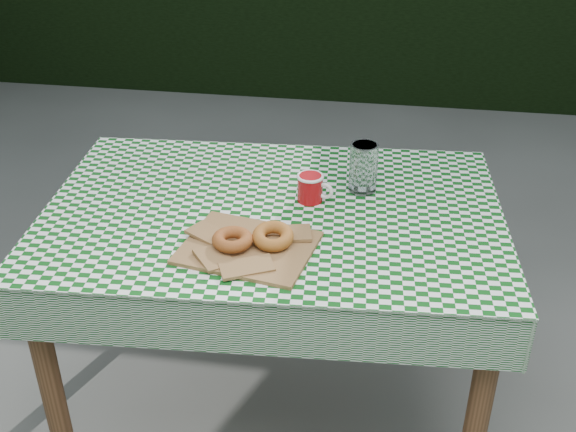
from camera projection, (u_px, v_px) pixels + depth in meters
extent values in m
cube|color=#51321C|center=(274.00, 319.00, 2.12)|extent=(1.28, 0.89, 0.75)
cube|color=#0B4612|center=(273.00, 210.00, 1.92)|extent=(1.30, 0.92, 0.01)
cube|color=olive|center=(248.00, 247.00, 1.75)|extent=(0.36, 0.31, 0.02)
torus|color=#9D4F20|center=(232.00, 239.00, 1.73)|extent=(0.11, 0.11, 0.03)
torus|color=#A15021|center=(273.00, 236.00, 1.74)|extent=(0.12, 0.12, 0.03)
cylinder|color=silver|center=(363.00, 168.00, 1.98)|extent=(0.10, 0.10, 0.14)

